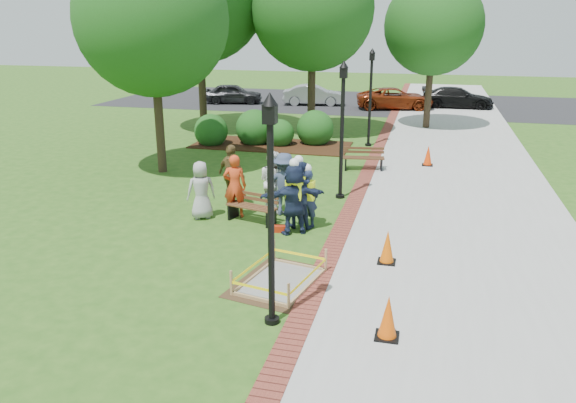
% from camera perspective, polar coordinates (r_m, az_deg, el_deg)
% --- Properties ---
extents(ground, '(100.00, 100.00, 0.00)m').
position_cam_1_polar(ground, '(13.62, -3.29, -5.36)').
color(ground, '#285116').
rests_on(ground, ground).
extents(sidewalk, '(6.00, 60.00, 0.02)m').
position_cam_1_polar(sidewalk, '(22.60, 16.78, 3.41)').
color(sidewalk, '#9E9E99').
rests_on(sidewalk, ground).
extents(brick_edging, '(0.50, 60.00, 0.03)m').
position_cam_1_polar(brick_edging, '(22.66, 8.56, 4.03)').
color(brick_edging, maroon).
rests_on(brick_edging, ground).
extents(mulch_bed, '(7.00, 3.00, 0.05)m').
position_cam_1_polar(mulch_bed, '(25.44, -1.71, 5.76)').
color(mulch_bed, '#381E0F').
rests_on(mulch_bed, ground).
extents(parking_lot, '(36.00, 12.00, 0.01)m').
position_cam_1_polar(parking_lot, '(39.47, 8.61, 9.90)').
color(parking_lot, black).
rests_on(parking_lot, ground).
extents(wet_concrete_pad, '(2.13, 2.60, 0.55)m').
position_cam_1_polar(wet_concrete_pad, '(12.08, -0.75, -7.27)').
color(wet_concrete_pad, '#47331E').
rests_on(wet_concrete_pad, ground).
extents(bench_near, '(1.53, 0.85, 0.79)m').
position_cam_1_polar(bench_near, '(15.68, -3.68, -1.19)').
color(bench_near, brown).
rests_on(bench_near, ground).
extents(bench_far, '(1.59, 0.73, 0.83)m').
position_cam_1_polar(bench_far, '(21.35, 7.67, 3.90)').
color(bench_far, '#542B1D').
rests_on(bench_far, ground).
extents(cone_front, '(0.42, 0.42, 0.83)m').
position_cam_1_polar(cone_front, '(10.20, 10.12, -11.58)').
color(cone_front, black).
rests_on(cone_front, ground).
extents(cone_back, '(0.41, 0.41, 0.81)m').
position_cam_1_polar(cone_back, '(13.16, 10.05, -4.63)').
color(cone_back, black).
rests_on(cone_back, ground).
extents(cone_far, '(0.41, 0.41, 0.80)m').
position_cam_1_polar(cone_far, '(22.38, 14.04, 4.50)').
color(cone_far, black).
rests_on(cone_far, ground).
extents(toolbox, '(0.39, 0.27, 0.18)m').
position_cam_1_polar(toolbox, '(14.97, -0.75, -2.77)').
color(toolbox, '#AA230D').
rests_on(toolbox, ground).
extents(lamp_near, '(0.28, 0.28, 4.26)m').
position_cam_1_polar(lamp_near, '(9.72, -1.76, 0.59)').
color(lamp_near, black).
rests_on(lamp_near, ground).
extents(lamp_mid, '(0.28, 0.28, 4.26)m').
position_cam_1_polar(lamp_mid, '(17.36, 5.53, 8.23)').
color(lamp_mid, black).
rests_on(lamp_mid, ground).
extents(lamp_far, '(0.28, 0.28, 4.26)m').
position_cam_1_polar(lamp_far, '(25.22, 8.39, 11.14)').
color(lamp_far, black).
rests_on(lamp_far, ground).
extents(tree_left, '(5.32, 5.32, 8.08)m').
position_cam_1_polar(tree_left, '(20.82, -13.65, 17.54)').
color(tree_left, '#3D2D1E').
rests_on(tree_left, ground).
extents(tree_back, '(5.73, 5.73, 8.78)m').
position_cam_1_polar(tree_back, '(27.42, 2.51, 18.99)').
color(tree_back, '#3D2D1E').
rests_on(tree_back, ground).
extents(tree_right, '(4.91, 4.91, 7.60)m').
position_cam_1_polar(tree_right, '(30.19, 14.57, 16.90)').
color(tree_right, '#3D2D1E').
rests_on(tree_right, ground).
extents(shrub_a, '(1.51, 1.51, 1.51)m').
position_cam_1_polar(shrub_a, '(25.79, -7.77, 5.72)').
color(shrub_a, '#1C4C15').
rests_on(shrub_a, ground).
extents(shrub_b, '(1.70, 1.70, 1.70)m').
position_cam_1_polar(shrub_b, '(25.83, -3.39, 5.87)').
color(shrub_b, '#1C4C15').
rests_on(shrub_b, ground).
extents(shrub_c, '(1.29, 1.29, 1.29)m').
position_cam_1_polar(shrub_c, '(25.43, -0.84, 5.71)').
color(shrub_c, '#1C4C15').
rests_on(shrub_c, ground).
extents(shrub_d, '(1.67, 1.67, 1.67)m').
position_cam_1_polar(shrub_d, '(25.74, 2.75, 5.84)').
color(shrub_d, '#1C4C15').
rests_on(shrub_d, ground).
extents(shrub_e, '(0.87, 0.87, 0.87)m').
position_cam_1_polar(shrub_e, '(26.63, -2.04, 6.26)').
color(shrub_e, '#1C4C15').
rests_on(shrub_e, ground).
extents(casual_person_a, '(0.63, 0.57, 1.65)m').
position_cam_1_polar(casual_person_a, '(15.96, -8.82, 1.14)').
color(casual_person_a, '#9C9C9C').
rests_on(casual_person_a, ground).
extents(casual_person_b, '(0.64, 0.48, 1.81)m').
position_cam_1_polar(casual_person_b, '(15.95, -5.41, 1.57)').
color(casual_person_b, red).
rests_on(casual_person_b, ground).
extents(casual_person_c, '(0.69, 0.63, 1.83)m').
position_cam_1_polar(casual_person_c, '(16.32, -1.56, 2.04)').
color(casual_person_c, silver).
rests_on(casual_person_c, ground).
extents(casual_person_d, '(0.70, 0.62, 1.85)m').
position_cam_1_polar(casual_person_d, '(17.03, -5.73, 2.69)').
color(casual_person_d, brown).
rests_on(casual_person_d, ground).
extents(casual_person_e, '(0.61, 0.41, 1.82)m').
position_cam_1_polar(casual_person_e, '(16.02, -0.37, 1.74)').
color(casual_person_e, '#323D58').
rests_on(casual_person_e, ground).
extents(hivis_worker_a, '(0.71, 0.63, 2.03)m').
position_cam_1_polar(hivis_worker_a, '(14.59, 0.62, 0.46)').
color(hivis_worker_a, '#161639').
rests_on(hivis_worker_a, ground).
extents(hivis_worker_b, '(0.60, 0.48, 1.77)m').
position_cam_1_polar(hivis_worker_b, '(15.09, 1.91, 0.59)').
color(hivis_worker_b, '#16273B').
rests_on(hivis_worker_b, ground).
extents(hivis_worker_c, '(0.60, 0.40, 2.00)m').
position_cam_1_polar(hivis_worker_c, '(15.04, 1.06, 0.95)').
color(hivis_worker_c, '#1A2D45').
rests_on(hivis_worker_c, ground).
extents(parked_car_a, '(2.80, 4.74, 1.45)m').
position_cam_1_polar(parked_car_a, '(38.90, -5.57, 9.89)').
color(parked_car_a, black).
rests_on(parked_car_a, ground).
extents(parked_car_b, '(2.62, 4.68, 1.44)m').
position_cam_1_polar(parked_car_b, '(38.01, 2.60, 9.77)').
color(parked_car_b, '#9B9BA0').
rests_on(parked_car_b, ground).
extents(parked_car_c, '(2.80, 4.76, 1.45)m').
position_cam_1_polar(parked_car_c, '(36.87, 10.75, 9.22)').
color(parked_car_c, maroon).
rests_on(parked_car_c, ground).
extents(parked_car_d, '(1.92, 4.38, 1.42)m').
position_cam_1_polar(parked_car_d, '(38.30, 16.73, 9.10)').
color(parked_car_d, black).
rests_on(parked_car_d, ground).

